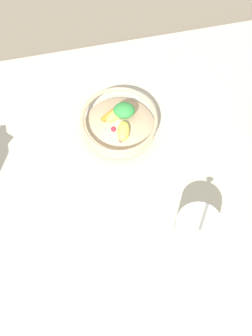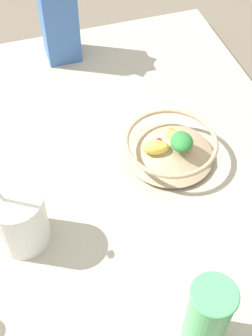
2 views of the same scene
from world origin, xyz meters
TOP-DOWN VIEW (x-y plane):
  - ground_plane at (0.00, 0.00)m, footprint 6.00×6.00m
  - countertop at (0.00, 0.00)m, footprint 1.02×1.02m
  - fruit_bowl at (-0.22, 0.02)m, footprint 0.20×0.20m
  - yogurt_tub at (0.12, 0.13)m, footprint 0.12×0.10m

SIDE VIEW (x-z plane):
  - ground_plane at x=0.00m, z-range 0.00..0.00m
  - countertop at x=0.00m, z-range 0.00..0.05m
  - fruit_bowl at x=-0.22m, z-range 0.04..0.12m
  - yogurt_tub at x=0.12m, z-range -0.01..0.24m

